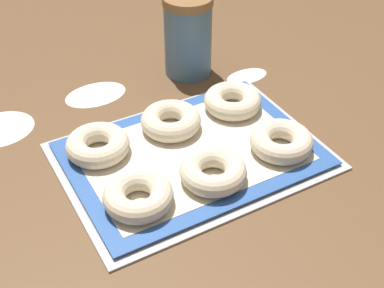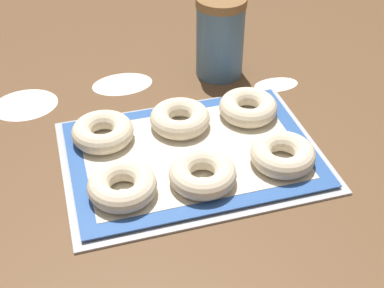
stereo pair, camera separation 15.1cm
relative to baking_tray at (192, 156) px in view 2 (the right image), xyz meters
The scene contains 13 objects.
ground_plane 0.02m from the baking_tray, 133.72° to the right, with size 2.80×2.80×0.00m, color brown.
baking_tray is the anchor object (origin of this frame).
baking_mat 0.01m from the baking_tray, 90.00° to the left, with size 0.39×0.27×0.00m.
bagel_front_left 0.14m from the baking_tray, 152.47° to the right, with size 0.10×0.10×0.03m.
bagel_front_center 0.08m from the baking_tray, 93.54° to the right, with size 0.10×0.10×0.03m.
bagel_front_right 0.14m from the baking_tray, 26.54° to the right, with size 0.10×0.10×0.03m.
bagel_back_left 0.15m from the baking_tray, 151.59° to the left, with size 0.10×0.10×0.03m.
bagel_back_center 0.08m from the baking_tray, 90.27° to the left, with size 0.10×0.10×0.03m.
bagel_back_right 0.14m from the baking_tray, 30.26° to the left, with size 0.10×0.10×0.03m.
flour_canister 0.28m from the baking_tray, 62.38° to the left, with size 0.09×0.09×0.16m.
flour_patch_near 0.34m from the baking_tray, 137.90° to the left, with size 0.12×0.10×0.00m.
flour_patch_far 0.27m from the baking_tray, 37.14° to the left, with size 0.09×0.05×0.00m.
flour_patch_side 0.26m from the baking_tray, 105.44° to the left, with size 0.12×0.08×0.00m.
Camera 2 is at (-0.17, -0.62, 0.56)m, focal length 50.00 mm.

